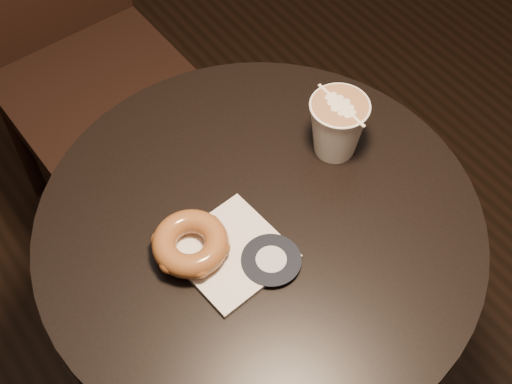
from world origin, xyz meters
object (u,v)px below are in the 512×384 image
(chair, at_px, (65,26))
(latte_cup, at_px, (337,127))
(cafe_table, at_px, (259,284))
(pastry_bag, at_px, (231,253))
(doughnut, at_px, (190,243))

(chair, bearing_deg, latte_cup, -78.39)
(cafe_table, height_order, chair, chair)
(cafe_table, height_order, pastry_bag, pastry_bag)
(cafe_table, xyz_separation_m, pastry_bag, (-0.07, -0.02, 0.20))
(chair, height_order, pastry_bag, chair)
(doughnut, relative_size, latte_cup, 1.07)
(latte_cup, bearing_deg, cafe_table, -166.42)
(cafe_table, xyz_separation_m, doughnut, (-0.11, 0.02, 0.23))
(pastry_bag, xyz_separation_m, latte_cup, (0.26, 0.07, 0.05))
(chair, height_order, latte_cup, chair)
(doughnut, bearing_deg, latte_cup, 5.33)
(pastry_bag, bearing_deg, cafe_table, 11.96)
(chair, distance_m, doughnut, 0.79)
(latte_cup, bearing_deg, chair, 102.60)
(cafe_table, distance_m, pastry_bag, 0.22)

